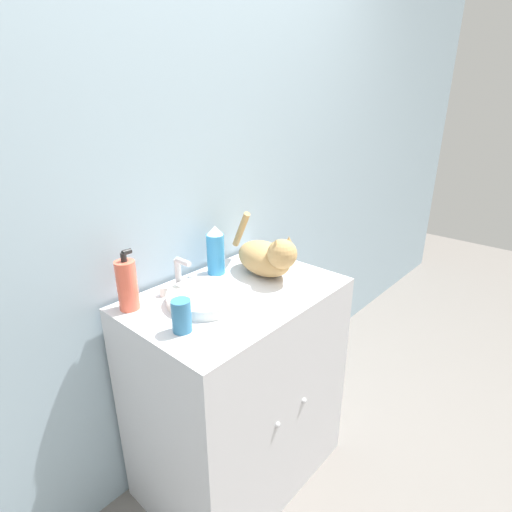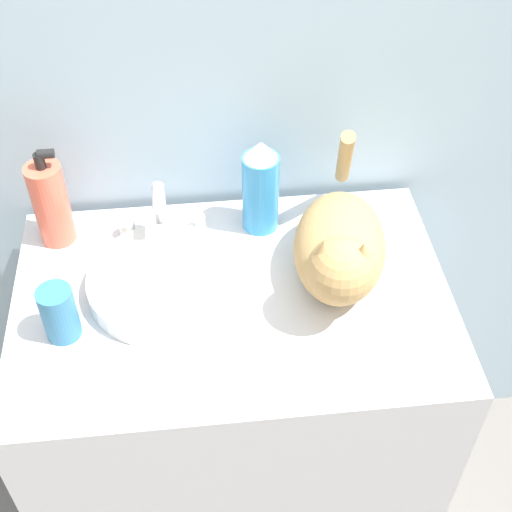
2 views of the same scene
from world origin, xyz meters
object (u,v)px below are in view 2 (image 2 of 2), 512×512
(spray_bottle, at_px, (261,187))
(cup, at_px, (59,313))
(cat, at_px, (340,249))
(soap_bottle, at_px, (51,203))

(spray_bottle, height_order, cup, spray_bottle)
(cat, height_order, spray_bottle, cat)
(spray_bottle, bearing_deg, cat, -53.33)
(spray_bottle, bearing_deg, soap_bottle, 179.32)
(cat, height_order, cup, cat)
(soap_bottle, bearing_deg, spray_bottle, -0.68)
(cup, bearing_deg, spray_bottle, 33.20)
(cat, bearing_deg, cup, -69.13)
(cup, bearing_deg, cat, 8.64)
(soap_bottle, xyz_separation_m, cup, (0.03, -0.25, -0.04))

